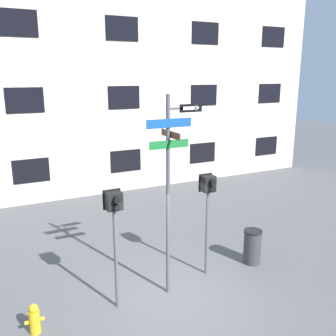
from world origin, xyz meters
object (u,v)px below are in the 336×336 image
at_px(pedestrian_signal_left, 114,217).
at_px(pedestrian_signal_right, 208,197).
at_px(street_sign_pole, 171,178).
at_px(trash_bin, 252,246).
at_px(fire_hydrant, 34,319).

distance_m(pedestrian_signal_left, pedestrian_signal_right, 2.61).
height_order(street_sign_pole, pedestrian_signal_right, street_sign_pole).
bearing_deg(trash_bin, street_sign_pole, -174.20).
distance_m(street_sign_pole, pedestrian_signal_left, 1.52).
relative_size(pedestrian_signal_left, pedestrian_signal_right, 1.02).
relative_size(pedestrian_signal_right, fire_hydrant, 4.16).
height_order(street_sign_pole, fire_hydrant, street_sign_pole).
bearing_deg(pedestrian_signal_left, pedestrian_signal_right, 7.91).
height_order(pedestrian_signal_left, trash_bin, pedestrian_signal_left).
relative_size(street_sign_pole, trash_bin, 4.91).
bearing_deg(street_sign_pole, fire_hydrant, -177.89).
distance_m(pedestrian_signal_left, fire_hydrant, 2.59).
height_order(street_sign_pole, trash_bin, street_sign_pole).
bearing_deg(fire_hydrant, trash_bin, 3.81).
bearing_deg(pedestrian_signal_right, street_sign_pole, -164.68).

